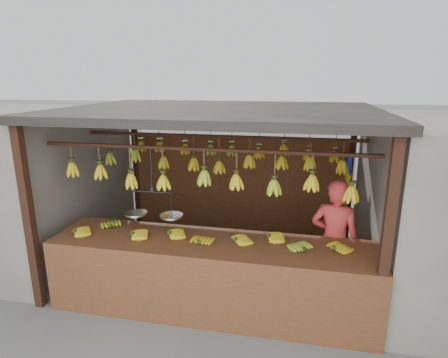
# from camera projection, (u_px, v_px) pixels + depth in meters

# --- Properties ---
(ground) EXTENTS (80.00, 80.00, 0.00)m
(ground) POSITION_uv_depth(u_px,v_px,m) (220.00, 265.00, 5.79)
(ground) COLOR #5B5B57
(stall) EXTENTS (4.30, 3.30, 2.40)m
(stall) POSITION_uv_depth(u_px,v_px,m) (224.00, 135.00, 5.58)
(stall) COLOR black
(stall) RESTS_ON ground
(neighbor_left) EXTENTS (3.00, 3.00, 2.30)m
(neighbor_left) POSITION_uv_depth(u_px,v_px,m) (8.00, 181.00, 6.20)
(neighbor_left) COLOR slate
(neighbor_left) RESTS_ON ground
(counter) EXTENTS (3.91, 0.89, 0.96)m
(counter) POSITION_uv_depth(u_px,v_px,m) (208.00, 260.00, 4.40)
(counter) COLOR #59311A
(counter) RESTS_ON ground
(hanging_bananas) EXTENTS (3.58, 2.24, 0.39)m
(hanging_bananas) POSITION_uv_depth(u_px,v_px,m) (220.00, 163.00, 5.37)
(hanging_bananas) COLOR gold
(hanging_bananas) RESTS_ON ground
(balance_scale) EXTENTS (0.75, 0.28, 0.87)m
(balance_scale) POSITION_uv_depth(u_px,v_px,m) (154.00, 211.00, 4.65)
(balance_scale) COLOR black
(balance_scale) RESTS_ON ground
(vendor) EXTENTS (0.65, 0.48, 1.62)m
(vendor) POSITION_uv_depth(u_px,v_px,m) (334.00, 242.00, 4.69)
(vendor) COLOR #BF3333
(vendor) RESTS_ON ground
(bag_bundles) EXTENTS (0.08, 0.26, 1.23)m
(bag_bundles) POSITION_uv_depth(u_px,v_px,m) (347.00, 188.00, 6.43)
(bag_bundles) COLOR #1426BF
(bag_bundles) RESTS_ON ground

